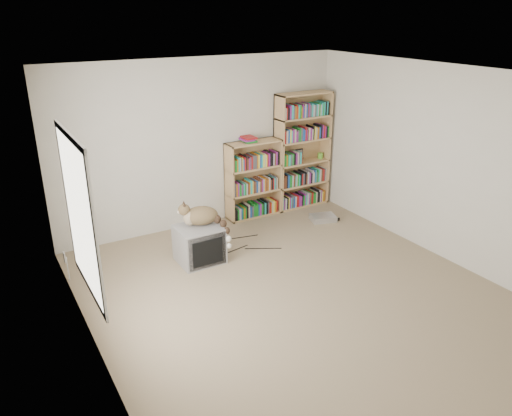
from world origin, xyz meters
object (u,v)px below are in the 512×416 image
bookcase_tall (301,154)px  bookcase_short (253,183)px  cat (205,219)px  dvd_player (323,218)px  crt_tv (199,244)px

bookcase_tall → bookcase_short: size_ratio=1.55×
cat → dvd_player: size_ratio=1.64×
crt_tv → bookcase_tall: size_ratio=0.30×
cat → bookcase_tall: 2.46m
bookcase_tall → cat: bearing=-155.7°
bookcase_tall → dvd_player: bearing=-96.4°
bookcase_tall → dvd_player: size_ratio=4.95×
cat → bookcase_tall: bookcase_tall is taller
bookcase_short → dvd_player: bearing=-42.0°
crt_tv → bookcase_tall: 2.62m
dvd_player → cat: bearing=-156.8°
crt_tv → bookcase_short: (1.40, 1.01, 0.31)m
crt_tv → bookcase_short: 1.76m
crt_tv → bookcase_tall: bookcase_tall is taller
cat → bookcase_tall: (2.22, 1.00, 0.32)m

